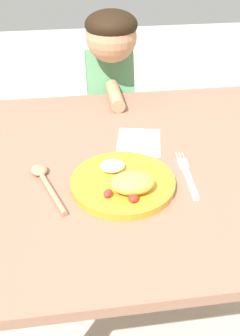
{
  "coord_description": "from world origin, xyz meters",
  "views": [
    {
      "loc": [
        -0.21,
        -0.88,
        1.3
      ],
      "look_at": [
        -0.09,
        -0.06,
        0.72
      ],
      "focal_mm": 41.19,
      "sensor_mm": 36.0,
      "label": 1
    }
  ],
  "objects_px": {
    "fork": "(187,175)",
    "person": "(111,111)",
    "plate": "(124,182)",
    "spoon": "(45,179)"
  },
  "relations": [
    {
      "from": "plate",
      "to": "fork",
      "type": "height_order",
      "value": "plate"
    },
    {
      "from": "spoon",
      "to": "person",
      "type": "distance_m",
      "value": 0.66
    },
    {
      "from": "person",
      "to": "spoon",
      "type": "bearing_deg",
      "value": 68.2
    },
    {
      "from": "fork",
      "to": "person",
      "type": "xyz_separation_m",
      "value": [
        -0.13,
        0.63,
        -0.12
      ]
    },
    {
      "from": "fork",
      "to": "spoon",
      "type": "xyz_separation_m",
      "value": [
        -0.37,
        0.02,
        0.01
      ]
    },
    {
      "from": "fork",
      "to": "person",
      "type": "bearing_deg",
      "value": 15.17
    },
    {
      "from": "fork",
      "to": "person",
      "type": "height_order",
      "value": "person"
    },
    {
      "from": "plate",
      "to": "spoon",
      "type": "height_order",
      "value": "plate"
    },
    {
      "from": "plate",
      "to": "person",
      "type": "xyz_separation_m",
      "value": [
        0.04,
        0.66,
        -0.13
      ]
    },
    {
      "from": "plate",
      "to": "fork",
      "type": "relative_size",
      "value": 1.23
    }
  ]
}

